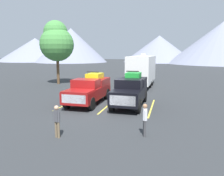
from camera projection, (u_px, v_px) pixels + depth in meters
ground_plane at (105, 108)px, 16.11m from camera, size 240.00×240.00×0.00m
pickup_truck_a at (90, 89)px, 17.55m from camera, size 2.23×5.67×2.51m
pickup_truck_b at (131, 90)px, 16.69m from camera, size 2.17×5.43×2.65m
lot_stripe_a at (70, 102)px, 17.85m from camera, size 0.12×5.50×0.01m
lot_stripe_b at (109, 105)px, 17.00m from camera, size 0.12×5.50×0.01m
lot_stripe_c at (152, 108)px, 16.15m from camera, size 0.12×5.50×0.01m
camper_trailer_a at (142, 69)px, 26.22m from camera, size 2.74×9.04×3.97m
person_a at (57, 119)px, 10.31m from camera, size 0.34×0.25×1.61m
person_b at (145, 118)px, 10.49m from camera, size 0.25×0.35×1.64m
tree_a at (57, 41)px, 27.66m from camera, size 4.34×4.34×8.18m
mountain_ridge at (162, 47)px, 89.14m from camera, size 145.99×49.64×15.34m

